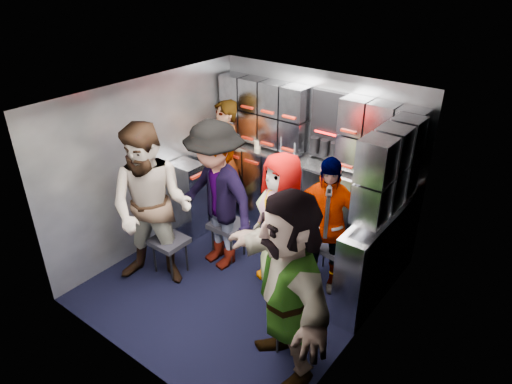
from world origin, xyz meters
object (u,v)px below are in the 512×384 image
Objects in this scene: jump_seat_mid_left at (228,227)px; attendant_arc_a at (152,208)px; attendant_arc_c at (281,221)px; attendant_arc_d at (325,225)px; jump_seat_center at (290,240)px; jump_seat_mid_right at (330,248)px; jump_seat_near_right at (297,322)px; attendant_arc_e at (287,287)px; attendant_standing at (225,162)px; jump_seat_near_left at (169,243)px; attendant_arc_b at (216,197)px.

attendant_arc_a reaches higher than jump_seat_mid_left.
attendant_arc_c is 0.46m from attendant_arc_d.
jump_seat_mid_right is (0.41, 0.22, -0.06)m from jump_seat_center.
jump_seat_near_right is 1.14m from attendant_arc_c.
attendant_arc_e is at bearing -76.93° from jump_seat_mid_right.
attendant_standing is at bearing 139.35° from attendant_arc_d.
jump_seat_center is at bearing 159.31° from attendant_arc_d.
jump_seat_mid_left is at bearing -160.77° from attendant_arc_c.
jump_seat_near_left is 1.82m from jump_seat_mid_right.
jump_seat_near_left is at bearing -114.87° from attendant_arc_b.
attendant_arc_b reaches higher than jump_seat_mid_left.
jump_seat_center is 0.30× the size of attendant_arc_b.
jump_seat_near_right is 1.13m from attendant_arc_d.
jump_seat_near_left is at bearing 62.05° from attendant_arc_a.
jump_seat_near_right is 1.70m from attendant_arc_b.
attendant_arc_a is 1.20× the size of attendant_arc_d.
attendant_arc_c is at bearing 9.11° from attendant_arc_a.
attendant_arc_c is at bearing -177.75° from attendant_arc_d.
attendant_standing is (-0.29, 1.33, 0.44)m from jump_seat_near_left.
attendant_arc_b is at bearing 55.77° from jump_seat_near_left.
attendant_arc_c is at bearing -90.00° from jump_seat_center.
attendant_arc_e is (1.81, -0.14, -0.04)m from attendant_arc_a.
jump_seat_center is 0.34× the size of attendant_arc_d.
jump_seat_mid_left reaches higher than jump_seat_near_left.
jump_seat_mid_left is at bearing -167.39° from jump_seat_center.
jump_seat_center is (0.77, 0.17, 0.04)m from jump_seat_mid_left.
jump_seat_near_right is (1.81, -0.14, -0.03)m from jump_seat_near_left.
jump_seat_center is at bearing 12.61° from jump_seat_mid_left.
attendant_arc_a is 1.82m from attendant_arc_e.
attendant_arc_d is at bearing 10.09° from jump_seat_mid_left.
jump_seat_near_left is at bearing -142.94° from jump_seat_center.
attendant_standing is 0.95× the size of attendant_arc_e.
jump_seat_near_left is 1.32m from attendant_arc_c.
attendant_standing reaches higher than attendant_arc_c.
attendant_arc_b is 0.80m from attendant_arc_c.
attendant_arc_a is (-0.32, -0.83, 0.52)m from jump_seat_mid_left.
attendant_arc_b is (0.61, -0.86, 0.05)m from attendant_standing.
attendant_arc_b is 1.15× the size of attendant_arc_d.
attendant_standing is 1.08× the size of attendant_arc_d.
jump_seat_near_left is at bearing -116.21° from jump_seat_mid_left.
attendant_arc_a is 1.04× the size of attendant_arc_b.
jump_seat_near_left is 0.75m from attendant_arc_b.
attendant_arc_c reaches higher than attendant_arc_d.
jump_seat_near_left reaches higher than jump_seat_near_right.
attendant_arc_a is at bearing -153.03° from attendant_arc_e.
jump_seat_near_left is 1.04× the size of jump_seat_mid_right.
attendant_arc_e reaches higher than attendant_standing.
attendant_arc_b is (0.32, 0.65, -0.04)m from attendant_arc_a.
attendant_arc_b is at bearing -154.16° from jump_seat_mid_right.
attendant_arc_d is (0.41, 0.04, 0.33)m from jump_seat_center.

